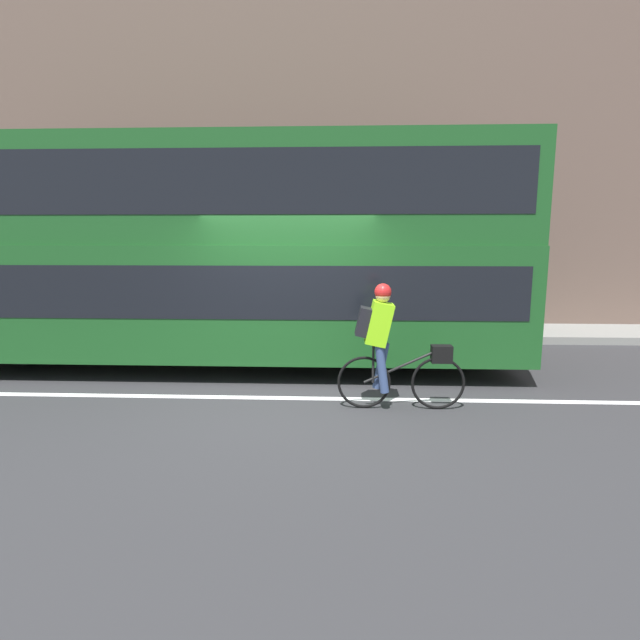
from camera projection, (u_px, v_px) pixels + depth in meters
ground_plane at (284, 400)px, 6.82m from camera, size 80.00×80.00×0.00m
road_center_line at (285, 398)px, 6.87m from camera, size 50.00×0.14×0.01m
sidewalk_curb at (307, 331)px, 11.29m from camera, size 60.00×1.65×0.16m
building_facade at (309, 114)px, 11.44m from camera, size 60.00×0.30×9.96m
bus at (203, 246)px, 8.31m from camera, size 10.39×2.44×3.69m
cyclist_on_bike at (388, 342)px, 6.33m from camera, size 1.64×0.32×1.63m
trash_bin at (526, 312)px, 10.92m from camera, size 0.45×0.45×0.82m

